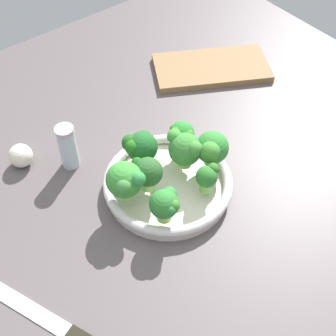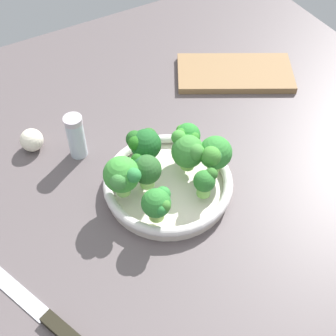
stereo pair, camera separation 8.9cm
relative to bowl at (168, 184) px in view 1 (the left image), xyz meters
The scene contains 14 objects.
ground_plane 4.02cm from the bowl, 68.62° to the right, with size 130.00×130.00×2.50cm, color #584E50.
bowl is the anchor object (origin of this frame).
broccoli_floret_0 7.73cm from the bowl, ahead, with size 6.31×7.61×7.29cm.
broccoli_floret_1 9.01cm from the bowl, 102.71° to the left, with size 6.45×6.14×7.23cm.
broccoli_floret_2 10.80cm from the bowl, 14.32° to the right, with size 6.92×6.40×7.38cm.
broccoli_floret_3 9.92cm from the bowl, 33.11° to the left, with size 5.20×5.17×6.61cm.
broccoli_floret_4 10.53cm from the bowl, 131.04° to the right, with size 5.80×5.58×6.57cm.
broccoli_floret_5 7.37cm from the bowl, 167.38° to the left, with size 5.46×5.64×6.97cm.
broccoli_floret_6 9.11cm from the bowl, 56.28° to the right, with size 4.65×4.04×5.72cm.
broccoli_floret_7 11.00cm from the bowl, behind, with size 6.66×7.22×8.24cm.
knife 32.52cm from the bowl, 156.05° to the right, with size 12.18×25.57×1.50cm.
cutting_board 38.97cm from the bowl, 36.00° to the left, with size 27.51×13.84×1.60cm, color olive.
garlic_bulb 30.21cm from the bowl, 128.83° to the left, with size 4.79×4.79×4.79cm, color #F2E9CD.
pepper_shaker 21.00cm from the bowl, 122.96° to the left, with size 3.73×3.73×10.00cm.
Camera 1 is at (-37.54, -43.94, 73.59)cm, focal length 51.97 mm.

